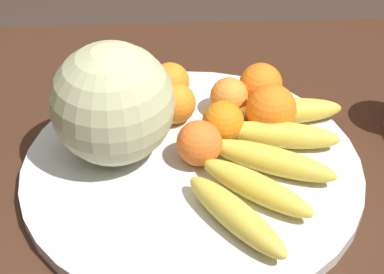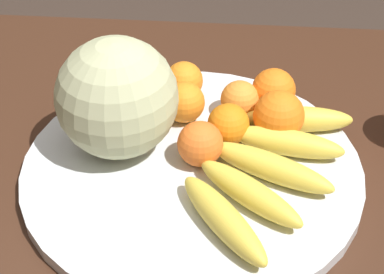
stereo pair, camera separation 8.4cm
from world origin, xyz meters
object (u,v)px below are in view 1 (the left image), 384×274
object	(u,v)px
orange_front_right	(170,82)
orange_top_small	(261,85)
orange_mid_center	(199,143)
orange_back_left	(178,103)
fruit_bowl	(192,170)
orange_front_left	(229,96)
orange_back_right	(271,109)
melon	(112,104)
banana_bunch	(267,160)
orange_side_extra	(223,122)
kitchen_table	(179,240)

from	to	relation	value
orange_front_right	orange_top_small	world-z (taller)	orange_top_small
orange_top_small	orange_mid_center	bearing A→B (deg)	-127.39
orange_back_left	fruit_bowl	bearing A→B (deg)	-81.25
orange_front_left	orange_back_right	distance (m)	0.07
orange_front_right	orange_mid_center	distance (m)	0.16
orange_mid_center	orange_back_left	distance (m)	0.10
orange_mid_center	orange_front_right	bearing A→B (deg)	103.28
orange_mid_center	orange_back_left	bearing A→B (deg)	105.63
orange_front_left	melon	bearing A→B (deg)	-152.68
orange_back_right	orange_top_small	distance (m)	0.07
orange_front_right	orange_back_right	xyz separation A→B (m)	(0.14, -0.09, 0.01)
orange_mid_center	orange_front_left	bearing A→B (deg)	65.18
orange_front_left	orange_top_small	world-z (taller)	orange_top_small
orange_front_right	orange_back_left	distance (m)	0.06
banana_bunch	fruit_bowl	bearing A→B (deg)	-163.95
orange_top_small	orange_front_right	bearing A→B (deg)	171.62
banana_bunch	orange_side_extra	xyz separation A→B (m)	(-0.05, 0.07, 0.01)
melon	orange_mid_center	bearing A→B (deg)	-12.25
banana_bunch	orange_back_right	xyz separation A→B (m)	(0.02, 0.09, 0.02)
fruit_bowl	orange_top_small	world-z (taller)	orange_top_small
kitchen_table	orange_front_right	bearing A→B (deg)	91.79
orange_side_extra	orange_back_right	bearing A→B (deg)	13.42
kitchen_table	orange_front_left	bearing A→B (deg)	60.39
orange_mid_center	orange_back_right	xyz separation A→B (m)	(0.11, 0.06, 0.01)
kitchen_table	orange_top_small	bearing A→B (deg)	51.47
orange_front_right	orange_top_small	size ratio (longest dim) A/B	0.89
orange_top_small	orange_back_right	bearing A→B (deg)	-85.02
melon	orange_front_right	world-z (taller)	melon
banana_bunch	orange_mid_center	world-z (taller)	orange_mid_center
orange_front_left	orange_back_right	bearing A→B (deg)	-39.11
kitchen_table	fruit_bowl	world-z (taller)	fruit_bowl
orange_back_right	orange_side_extra	distance (m)	0.07
melon	orange_mid_center	world-z (taller)	melon
kitchen_table	orange_back_left	xyz separation A→B (m)	(0.00, 0.13, 0.16)
kitchen_table	orange_back_right	distance (m)	0.23
fruit_bowl	orange_mid_center	xyz separation A→B (m)	(0.01, 0.01, 0.04)
orange_side_extra	orange_mid_center	bearing A→B (deg)	-127.10
orange_mid_center	banana_bunch	bearing A→B (deg)	-16.38
orange_back_right	orange_top_small	world-z (taller)	orange_back_right
banana_bunch	orange_back_left	size ratio (longest dim) A/B	5.06
kitchen_table	banana_bunch	size ratio (longest dim) A/B	4.42
orange_back_right	orange_top_small	bearing A→B (deg)	94.98
orange_front_left	orange_mid_center	world-z (taller)	orange_mid_center
kitchen_table	orange_back_right	world-z (taller)	orange_back_right
orange_back_left	orange_back_right	world-z (taller)	orange_back_right
melon	orange_side_extra	size ratio (longest dim) A/B	2.80
fruit_bowl	orange_side_extra	distance (m)	0.08
fruit_bowl	banana_bunch	world-z (taller)	banana_bunch
fruit_bowl	orange_front_right	world-z (taller)	orange_front_right
orange_mid_center	kitchen_table	bearing A→B (deg)	-132.83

